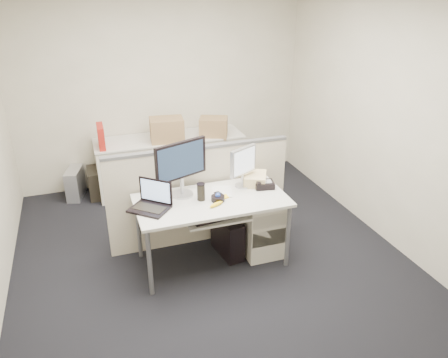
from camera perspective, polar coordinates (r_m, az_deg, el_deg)
name	(u,v)px	position (r m, az deg, el deg)	size (l,w,h in m)	color
floor	(212,261)	(4.70, -1.54, -10.63)	(4.00, 4.50, 0.01)	black
wall_back	(162,88)	(6.18, -8.12, 11.70)	(4.00, 0.02, 2.70)	#B1AA94
wall_front	(349,287)	(2.27, 15.96, -13.40)	(4.00, 0.02, 2.70)	#B1AA94
wall_right	(390,119)	(5.01, 20.84, 7.28)	(0.02, 4.50, 2.70)	#B1AA94
desk	(212,205)	(4.35, -1.64, -3.42)	(1.50, 0.75, 0.73)	#BAB6AE
keyboard_tray	(217,217)	(4.22, -0.89, -5.04)	(0.62, 0.32, 0.02)	#BAB6AE
drawer_pedestal	(259,223)	(4.73, 4.63, -5.75)	(0.40, 0.55, 0.65)	beige
cubicle_partition	(199,196)	(4.78, -3.22, -2.25)	(2.00, 0.06, 1.10)	#C1B39A
back_counter	(171,163)	(6.18, -6.98, 2.10)	(2.00, 0.60, 0.72)	beige
monitor_main	(181,169)	(4.30, -5.60, 1.29)	(0.57, 0.22, 0.57)	black
monitor_small	(243,168)	(4.50, 2.49, 1.51)	(0.35, 0.17, 0.43)	#B7B7BC
laptop	(148,197)	(4.12, -9.84, -2.39)	(0.35, 0.26, 0.26)	black
trackball	(218,198)	(4.28, -0.81, -2.54)	(0.13, 0.13, 0.05)	black
desk_phone	(264,185)	(4.57, 5.25, -0.73)	(0.20, 0.16, 0.06)	black
paper_stack	(222,191)	(4.46, -0.27, -1.63)	(0.20, 0.26, 0.01)	silver
sticky_pad	(224,197)	(4.35, 0.00, -2.33)	(0.08, 0.08, 0.01)	yellow
travel_mug	(201,192)	(4.27, -3.02, -1.75)	(0.08, 0.08, 0.16)	black
banana	(216,204)	(4.18, -1.03, -3.32)	(0.17, 0.04, 0.04)	yellow
cellphone	(219,194)	(4.40, -0.65, -2.01)	(0.06, 0.11, 0.01)	black
manila_folders	(255,179)	(4.64, 4.10, 0.03)	(0.22, 0.29, 0.11)	beige
keyboard	(214,218)	(4.16, -1.38, -5.15)	(0.40, 0.14, 0.02)	black
pc_tower_desk	(228,236)	(4.70, 0.47, -7.45)	(0.18, 0.46, 0.43)	black
pc_tower_spare_dark	(95,183)	(6.17, -16.52, -0.49)	(0.17, 0.42, 0.39)	black
pc_tower_spare_silver	(75,183)	(6.23, -18.85, -0.50)	(0.17, 0.43, 0.40)	#B7B7BC
cardboard_box_left	(167,130)	(5.88, -7.47, 6.33)	(0.43, 0.33, 0.33)	brown
cardboard_box_right	(214,127)	(6.04, -1.38, 6.76)	(0.37, 0.29, 0.27)	brown
red_binder	(101,137)	(5.80, -15.76, 5.28)	(0.08, 0.34, 0.31)	#A11B13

